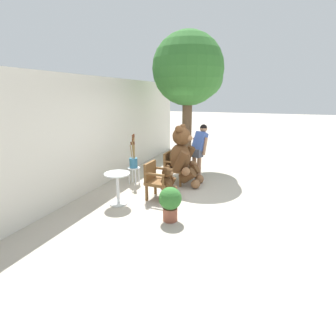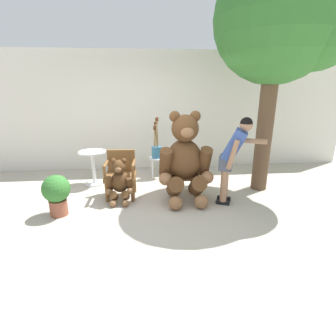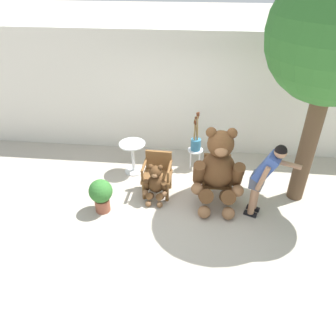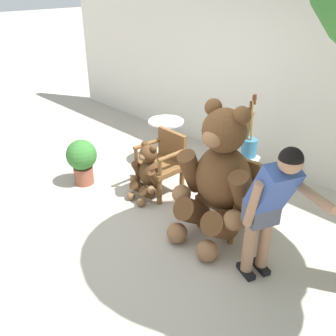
{
  "view_description": "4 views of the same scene",
  "coord_description": "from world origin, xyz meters",
  "px_view_note": "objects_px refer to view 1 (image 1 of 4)",
  "views": [
    {
      "loc": [
        -5.89,
        -1.7,
        2.37
      ],
      "look_at": [
        -0.19,
        0.46,
        0.65
      ],
      "focal_mm": 28.0,
      "sensor_mm": 36.0,
      "label": 1
    },
    {
      "loc": [
        -0.13,
        -4.11,
        2.05
      ],
      "look_at": [
        0.26,
        0.12,
        0.68
      ],
      "focal_mm": 28.0,
      "sensor_mm": 36.0,
      "label": 2
    },
    {
      "loc": [
        0.17,
        -4.71,
        4.15
      ],
      "look_at": [
        -0.34,
        0.34,
        0.76
      ],
      "focal_mm": 35.0,
      "sensor_mm": 36.0,
      "label": 3
    },
    {
      "loc": [
        2.77,
        -2.59,
        2.76
      ],
      "look_at": [
        -0.07,
        0.19,
        0.69
      ],
      "focal_mm": 40.0,
      "sensor_mm": 36.0,
      "label": 4
    }
  ],
  "objects_px": {
    "teddy_bear_large": "(183,156)",
    "teddy_bear_small": "(168,183)",
    "wooden_chair_left": "(157,179)",
    "brush_bucket": "(133,160)",
    "white_stool": "(134,171)",
    "patio_tree": "(191,72)",
    "potted_plant": "(170,201)",
    "wooden_chair_right": "(173,167)",
    "person_visitor": "(199,147)",
    "round_side_table": "(118,185)"
  },
  "relations": [
    {
      "from": "teddy_bear_large",
      "to": "teddy_bear_small",
      "type": "bearing_deg",
      "value": -179.15
    },
    {
      "from": "wooden_chair_left",
      "to": "brush_bucket",
      "type": "xyz_separation_m",
      "value": [
        0.72,
        0.98,
        0.21
      ]
    },
    {
      "from": "white_stool",
      "to": "patio_tree",
      "type": "bearing_deg",
      "value": -23.35
    },
    {
      "from": "potted_plant",
      "to": "brush_bucket",
      "type": "bearing_deg",
      "value": 44.76
    },
    {
      "from": "potted_plant",
      "to": "white_stool",
      "type": "bearing_deg",
      "value": 44.78
    },
    {
      "from": "wooden_chair_right",
      "to": "teddy_bear_small",
      "type": "relative_size",
      "value": 1.06
    },
    {
      "from": "wooden_chair_right",
      "to": "patio_tree",
      "type": "bearing_deg",
      "value": 2.04
    },
    {
      "from": "teddy_bear_small",
      "to": "brush_bucket",
      "type": "relative_size",
      "value": 0.89
    },
    {
      "from": "teddy_bear_small",
      "to": "person_visitor",
      "type": "distance_m",
      "value": 2.03
    },
    {
      "from": "round_side_table",
      "to": "teddy_bear_small",
      "type": "bearing_deg",
      "value": -56.84
    },
    {
      "from": "brush_bucket",
      "to": "potted_plant",
      "type": "bearing_deg",
      "value": -135.24
    },
    {
      "from": "white_stool",
      "to": "round_side_table",
      "type": "height_order",
      "value": "round_side_table"
    },
    {
      "from": "wooden_chair_right",
      "to": "white_stool",
      "type": "relative_size",
      "value": 1.87
    },
    {
      "from": "wooden_chair_left",
      "to": "person_visitor",
      "type": "bearing_deg",
      "value": -14.7
    },
    {
      "from": "teddy_bear_small",
      "to": "brush_bucket",
      "type": "height_order",
      "value": "brush_bucket"
    },
    {
      "from": "round_side_table",
      "to": "person_visitor",
      "type": "bearing_deg",
      "value": -24.56
    },
    {
      "from": "wooden_chair_right",
      "to": "potted_plant",
      "type": "xyz_separation_m",
      "value": [
        -2.13,
        -0.69,
        -0.07
      ]
    },
    {
      "from": "wooden_chair_right",
      "to": "round_side_table",
      "type": "bearing_deg",
      "value": 159.59
    },
    {
      "from": "teddy_bear_large",
      "to": "potted_plant",
      "type": "height_order",
      "value": "teddy_bear_large"
    },
    {
      "from": "teddy_bear_large",
      "to": "patio_tree",
      "type": "height_order",
      "value": "patio_tree"
    },
    {
      "from": "wooden_chair_right",
      "to": "patio_tree",
      "type": "relative_size",
      "value": 0.21
    },
    {
      "from": "wooden_chair_left",
      "to": "teddy_bear_large",
      "type": "relative_size",
      "value": 0.53
    },
    {
      "from": "teddy_bear_small",
      "to": "white_stool",
      "type": "bearing_deg",
      "value": 60.16
    },
    {
      "from": "wooden_chair_right",
      "to": "brush_bucket",
      "type": "bearing_deg",
      "value": 114.22
    },
    {
      "from": "teddy_bear_small",
      "to": "wooden_chair_right",
      "type": "bearing_deg",
      "value": 13.75
    },
    {
      "from": "person_visitor",
      "to": "round_side_table",
      "type": "xyz_separation_m",
      "value": [
        -2.58,
        1.18,
        -0.46
      ]
    },
    {
      "from": "wooden_chair_right",
      "to": "teddy_bear_large",
      "type": "relative_size",
      "value": 0.53
    },
    {
      "from": "wooden_chair_left",
      "to": "brush_bucket",
      "type": "relative_size",
      "value": 0.95
    },
    {
      "from": "teddy_bear_small",
      "to": "brush_bucket",
      "type": "distance_m",
      "value": 1.48
    },
    {
      "from": "wooden_chair_right",
      "to": "person_visitor",
      "type": "height_order",
      "value": "person_visitor"
    },
    {
      "from": "wooden_chair_left",
      "to": "teddy_bear_large",
      "type": "height_order",
      "value": "teddy_bear_large"
    },
    {
      "from": "brush_bucket",
      "to": "wooden_chair_right",
      "type": "bearing_deg",
      "value": -65.78
    },
    {
      "from": "round_side_table",
      "to": "potted_plant",
      "type": "bearing_deg",
      "value": -104.04
    },
    {
      "from": "person_visitor",
      "to": "patio_tree",
      "type": "height_order",
      "value": "patio_tree"
    },
    {
      "from": "teddy_bear_large",
      "to": "white_stool",
      "type": "xyz_separation_m",
      "value": [
        -0.44,
        1.25,
        -0.43
      ]
    },
    {
      "from": "brush_bucket",
      "to": "patio_tree",
      "type": "bearing_deg",
      "value": -23.26
    },
    {
      "from": "wooden_chair_left",
      "to": "teddy_bear_large",
      "type": "distance_m",
      "value": 1.24
    },
    {
      "from": "wooden_chair_right",
      "to": "person_visitor",
      "type": "relative_size",
      "value": 0.56
    },
    {
      "from": "teddy_bear_large",
      "to": "brush_bucket",
      "type": "height_order",
      "value": "teddy_bear_large"
    },
    {
      "from": "brush_bucket",
      "to": "person_visitor",
      "type": "bearing_deg",
      "value": -50.53
    },
    {
      "from": "teddy_bear_large",
      "to": "white_stool",
      "type": "height_order",
      "value": "teddy_bear_large"
    },
    {
      "from": "teddy_bear_small",
      "to": "patio_tree",
      "type": "height_order",
      "value": "patio_tree"
    },
    {
      "from": "patio_tree",
      "to": "potted_plant",
      "type": "height_order",
      "value": "patio_tree"
    },
    {
      "from": "teddy_bear_small",
      "to": "round_side_table",
      "type": "bearing_deg",
      "value": 123.16
    },
    {
      "from": "teddy_bear_small",
      "to": "round_side_table",
      "type": "height_order",
      "value": "teddy_bear_small"
    },
    {
      "from": "round_side_table",
      "to": "patio_tree",
      "type": "bearing_deg",
      "value": -9.84
    },
    {
      "from": "potted_plant",
      "to": "person_visitor",
      "type": "bearing_deg",
      "value": 3.55
    },
    {
      "from": "teddy_bear_large",
      "to": "person_visitor",
      "type": "bearing_deg",
      "value": -17.25
    },
    {
      "from": "person_visitor",
      "to": "brush_bucket",
      "type": "distance_m",
      "value": 1.95
    },
    {
      "from": "teddy_bear_large",
      "to": "round_side_table",
      "type": "xyz_separation_m",
      "value": [
        -1.79,
        0.93,
        -0.34
      ]
    }
  ]
}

